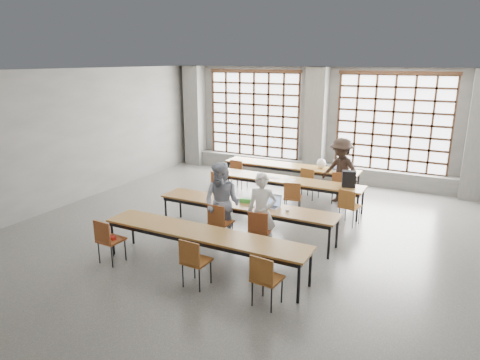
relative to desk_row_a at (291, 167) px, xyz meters
name	(u,v)px	position (x,y,z in m)	size (l,w,h in m)	color
floor	(240,235)	(0.25, -3.73, -0.66)	(11.00, 11.00, 0.00)	#4D4D4A
ceiling	(240,71)	(0.25, -3.73, 2.84)	(11.00, 11.00, 0.00)	silver
wall_back	(319,123)	(0.25, 1.77, 1.09)	(10.00, 10.00, 0.00)	#5A5A57
wall_left	(69,138)	(-4.75, -3.73, 1.09)	(11.00, 11.00, 0.00)	#5A5A57
column_left	(195,116)	(-4.25, 1.49, 1.09)	(0.60, 0.55, 3.50)	#5B5B58
column_mid	(316,124)	(0.25, 1.49, 1.09)	(0.60, 0.55, 3.50)	#5B5B58
column_right	(479,136)	(4.75, 1.49, 1.09)	(0.60, 0.55, 3.50)	#5B5B58
window_left	(254,115)	(-2.00, 1.69, 1.24)	(3.32, 0.12, 3.00)	white
window_right	(393,124)	(2.50, 1.69, 1.24)	(3.32, 0.12, 3.00)	white
sill_ledge	(314,170)	(0.25, 1.57, -0.41)	(9.80, 0.35, 0.50)	#5B5B58
desk_row_a	(291,167)	(0.00, 0.00, 0.00)	(4.00, 0.70, 0.73)	brown
desk_row_b	(286,182)	(0.43, -1.47, 0.00)	(4.00, 0.70, 0.73)	brown
desk_row_c	(246,207)	(0.38, -3.71, 0.00)	(4.00, 0.70, 0.73)	brown
desk_row_d	(204,235)	(0.39, -5.44, 0.00)	(4.00, 0.70, 0.73)	brown
chair_back_left	(238,171)	(-1.40, -0.63, -0.13)	(0.44, 0.44, 0.88)	brown
chair_back_mid	(309,180)	(0.78, -0.63, -0.13)	(0.50, 0.50, 0.88)	brown
chair_back_right	(339,184)	(1.62, -0.63, -0.13)	(0.51, 0.51, 0.88)	brown
chair_mid_left	(220,184)	(-1.20, -2.10, -0.13)	(0.53, 0.53, 0.88)	brown
chair_mid_centre	(292,195)	(0.85, -2.10, -0.13)	(0.51, 0.51, 0.88)	brown
chair_mid_right	(349,204)	(2.21, -2.10, -0.13)	(0.49, 0.50, 0.88)	brown
chair_front_left	(219,220)	(0.08, -4.34, -0.13)	(0.44, 0.44, 0.88)	brown
chair_front_right	(259,227)	(1.00, -4.34, -0.13)	(0.47, 0.48, 0.88)	brown
chair_near_left	(108,237)	(-1.31, -6.07, -0.13)	(0.44, 0.45, 0.88)	brown
chair_near_mid	(194,258)	(0.59, -6.07, -0.13)	(0.44, 0.44, 0.88)	brown
chair_near_right	(265,276)	(1.89, -6.07, -0.13)	(0.46, 0.46, 0.88)	brown
student_male	(262,212)	(0.98, -4.21, 0.14)	(0.58, 0.38, 1.60)	silver
student_female	(222,203)	(0.08, -4.21, 0.19)	(0.83, 0.65, 1.71)	#182448
student_back	(341,171)	(1.60, -0.50, 0.21)	(1.13, 0.65, 1.74)	black
laptop_front	(272,204)	(0.94, -3.60, 0.13)	(0.38, 0.33, 0.26)	#BDBCC1
laptop_back	(338,168)	(1.36, 0.11, 0.13)	(0.39, 0.33, 0.26)	#B5B5BA
mouse	(287,210)	(1.33, -3.73, 0.08)	(0.10, 0.06, 0.04)	white
green_box	(246,201)	(0.33, -3.63, 0.11)	(0.25, 0.09, 0.09)	green
phone	(251,206)	(0.56, -3.81, 0.07)	(0.13, 0.06, 0.01)	black
paper_sheet_a	(266,176)	(-0.17, -1.42, 0.07)	(0.30, 0.21, 0.00)	white
paper_sheet_b	(275,178)	(0.13, -1.52, 0.07)	(0.30, 0.21, 0.00)	silver
paper_sheet_c	(290,180)	(0.53, -1.47, 0.07)	(0.30, 0.21, 0.00)	silver
backpack	(349,179)	(2.03, -1.42, 0.27)	(0.32, 0.20, 0.40)	black
plastic_bag	(321,163)	(0.90, 0.05, 0.21)	(0.26, 0.21, 0.29)	white
red_pouch	(111,237)	(-1.31, -5.99, -0.16)	(0.20, 0.08, 0.06)	#AF1F15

